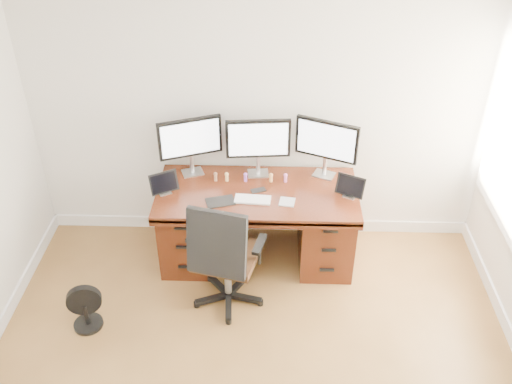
{
  "coord_description": "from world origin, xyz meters",
  "views": [
    {
      "loc": [
        0.12,
        -2.15,
        3.48
      ],
      "look_at": [
        0.0,
        1.5,
        0.95
      ],
      "focal_mm": 40.0,
      "sensor_mm": 36.0,
      "label": 1
    }
  ],
  "objects_px": {
    "floor_fan": "(85,308)",
    "monitor_center": "(258,141)",
    "desk": "(257,222)",
    "office_chair": "(226,272)",
    "keyboard": "(253,199)"
  },
  "relations": [
    {
      "from": "floor_fan",
      "to": "monitor_center",
      "type": "xyz_separation_m",
      "value": [
        1.33,
        1.12,
        0.89
      ]
    },
    {
      "from": "desk",
      "to": "office_chair",
      "type": "relative_size",
      "value": 1.62
    },
    {
      "from": "office_chair",
      "to": "keyboard",
      "type": "bearing_deg",
      "value": 78.75
    },
    {
      "from": "monitor_center",
      "to": "floor_fan",
      "type": "bearing_deg",
      "value": -144.97
    },
    {
      "from": "desk",
      "to": "monitor_center",
      "type": "distance_m",
      "value": 0.72
    },
    {
      "from": "office_chair",
      "to": "desk",
      "type": "bearing_deg",
      "value": 82.25
    },
    {
      "from": "monitor_center",
      "to": "keyboard",
      "type": "height_order",
      "value": "monitor_center"
    },
    {
      "from": "floor_fan",
      "to": "office_chair",
      "type": "bearing_deg",
      "value": 0.2
    },
    {
      "from": "floor_fan",
      "to": "desk",
      "type": "bearing_deg",
      "value": 19.13
    },
    {
      "from": "office_chair",
      "to": "floor_fan",
      "type": "xyz_separation_m",
      "value": [
        -1.09,
        -0.29,
        -0.15
      ]
    },
    {
      "from": "office_chair",
      "to": "keyboard",
      "type": "height_order",
      "value": "office_chair"
    },
    {
      "from": "office_chair",
      "to": "keyboard",
      "type": "distance_m",
      "value": 0.63
    },
    {
      "from": "office_chair",
      "to": "monitor_center",
      "type": "height_order",
      "value": "monitor_center"
    },
    {
      "from": "desk",
      "to": "monitor_center",
      "type": "height_order",
      "value": "monitor_center"
    },
    {
      "from": "monitor_center",
      "to": "keyboard",
      "type": "relative_size",
      "value": 1.85
    }
  ]
}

